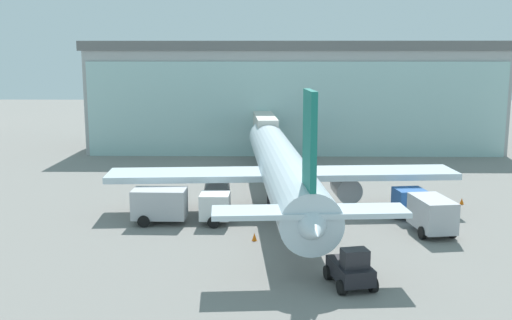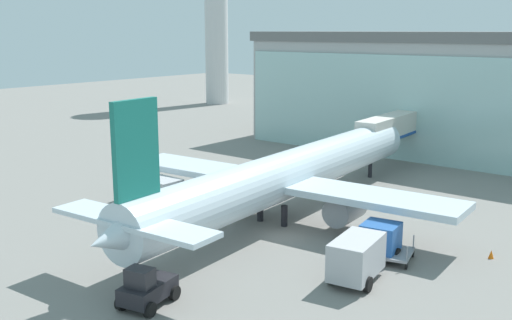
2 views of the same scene
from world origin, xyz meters
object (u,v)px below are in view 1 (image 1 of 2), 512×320
object	(u,v)px
pushback_tug	(351,269)
safety_cone_wingtip	(462,201)
safety_cone_nose	(254,237)
fuel_truck	(424,209)
airplane	(281,168)
baggage_cart	(423,211)
jet_bridge	(264,125)
catering_truck	(177,205)

from	to	relation	value
pushback_tug	safety_cone_wingtip	size ratio (longest dim) A/B	6.41
safety_cone_nose	fuel_truck	bearing A→B (deg)	14.19
airplane	baggage_cart	world-z (taller)	airplane
jet_bridge	airplane	size ratio (longest dim) A/B	0.36
jet_bridge	catering_truck	bearing A→B (deg)	162.50
jet_bridge	pushback_tug	distance (m)	39.06
fuel_truck	pushback_tug	bearing A→B (deg)	139.68
catering_truck	fuel_truck	size ratio (longest dim) A/B	0.97
airplane	safety_cone_nose	distance (m)	10.00
airplane	safety_cone_wingtip	bearing A→B (deg)	-90.16
baggage_cart	pushback_tug	xyz separation A→B (m)	(-7.51, -14.26, 0.47)
fuel_truck	baggage_cart	bearing A→B (deg)	-21.56
pushback_tug	fuel_truck	bearing A→B (deg)	-44.61
baggage_cart	pushback_tug	bearing A→B (deg)	137.31
catering_truck	safety_cone_wingtip	world-z (taller)	catering_truck
jet_bridge	baggage_cart	bearing A→B (deg)	-156.57
pushback_tug	safety_cone_nose	xyz separation A→B (m)	(-5.55, 8.02, -0.70)
airplane	safety_cone_wingtip	size ratio (longest dim) A/B	72.06
fuel_truck	safety_cone_nose	xyz separation A→B (m)	(-12.36, -3.13, -1.19)
baggage_cart	jet_bridge	bearing A→B (deg)	12.71
safety_cone_nose	baggage_cart	bearing A→B (deg)	25.53
pushback_tug	safety_cone_nose	world-z (taller)	pushback_tug
pushback_tug	airplane	bearing A→B (deg)	-1.59
jet_bridge	pushback_tug	xyz separation A→B (m)	(5.21, -38.57, -3.36)
fuel_truck	safety_cone_wingtip	distance (m)	9.04
catering_truck	safety_cone_wingtip	distance (m)	24.27
baggage_cart	pushback_tug	distance (m)	16.12
safety_cone_nose	jet_bridge	bearing A→B (deg)	89.36
airplane	safety_cone_nose	bearing A→B (deg)	163.32
safety_cone_nose	safety_cone_wingtip	size ratio (longest dim) A/B	1.00
catering_truck	safety_cone_nose	size ratio (longest dim) A/B	13.32
pushback_tug	safety_cone_nose	distance (m)	9.78
pushback_tug	safety_cone_wingtip	distance (m)	22.03
baggage_cart	safety_cone_wingtip	distance (m)	6.13
baggage_cart	pushback_tug	size ratio (longest dim) A/B	0.88
fuel_truck	jet_bridge	bearing A→B (deg)	14.78
airplane	fuel_truck	size ratio (longest dim) A/B	5.25
airplane	catering_truck	bearing A→B (deg)	118.79
airplane	catering_truck	xyz separation A→B (m)	(-7.91, -5.21, -1.89)
fuel_truck	safety_cone_wingtip	world-z (taller)	fuel_truck
catering_truck	safety_cone_nose	bearing A→B (deg)	-34.00
baggage_cart	catering_truck	bearing A→B (deg)	81.53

